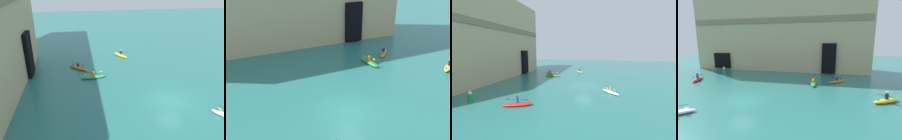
# 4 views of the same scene
# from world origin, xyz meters

# --- Properties ---
(ground_plane) EXTENTS (120.00, 120.00, 0.00)m
(ground_plane) POSITION_xyz_m (0.00, 0.00, 0.00)
(ground_plane) COLOR #28706B
(cliff_bluff) EXTENTS (35.35, 8.23, 16.28)m
(cliff_bluff) POSITION_xyz_m (-1.79, 19.18, 8.12)
(cliff_bluff) COLOR tan
(cliff_bluff) RESTS_ON ground
(kayak_orange) EXTENTS (2.67, 2.80, 0.98)m
(kayak_orange) POSITION_xyz_m (9.68, 9.23, 0.20)
(kayak_orange) COLOR orange
(kayak_orange) RESTS_ON ground
(kayak_green) EXTENTS (0.98, 3.25, 1.15)m
(kayak_green) POSITION_xyz_m (6.49, 7.42, 0.24)
(kayak_green) COLOR green
(kayak_green) RESTS_ON ground
(kayak_yellow) EXTENTS (2.93, 2.13, 1.08)m
(kayak_yellow) POSITION_xyz_m (13.66, 2.54, 0.23)
(kayak_yellow) COLOR yellow
(kayak_yellow) RESTS_ON ground
(kayak_red) EXTENTS (1.96, 3.16, 1.20)m
(kayak_red) POSITION_xyz_m (-10.71, 5.72, 0.23)
(kayak_red) COLOR red
(kayak_red) RESTS_ON ground
(marker_buoy) EXTENTS (0.55, 0.55, 1.30)m
(marker_buoy) POSITION_xyz_m (-10.56, 11.73, 0.61)
(marker_buoy) COLOR green
(marker_buoy) RESTS_ON ground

